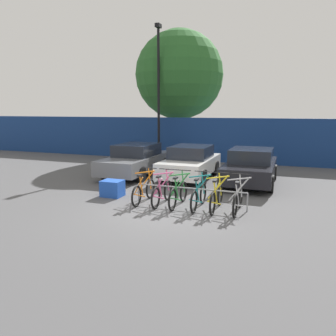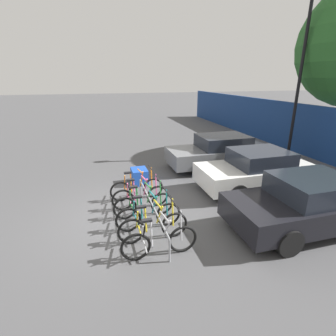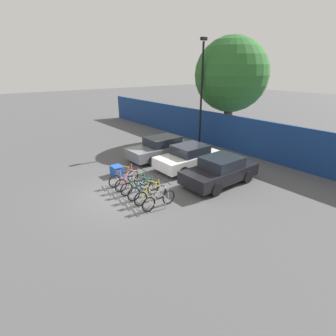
# 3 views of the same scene
# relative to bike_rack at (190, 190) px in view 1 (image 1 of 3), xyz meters

# --- Properties ---
(ground_plane) EXTENTS (120.00, 120.00, 0.00)m
(ground_plane) POSITION_rel_bike_rack_xyz_m (-0.49, -0.67, -0.48)
(ground_plane) COLOR #4C4C4F
(hoarding_wall) EXTENTS (36.00, 0.16, 2.47)m
(hoarding_wall) POSITION_rel_bike_rack_xyz_m (-0.49, 8.82, 0.75)
(hoarding_wall) COLOR navy
(hoarding_wall) RESTS_ON ground
(bike_rack) EXTENTS (3.51, 0.04, 0.57)m
(bike_rack) POSITION_rel_bike_rack_xyz_m (0.00, 0.00, 0.00)
(bike_rack) COLOR gray
(bike_rack) RESTS_ON ground
(bicycle_orange) EXTENTS (0.68, 1.71, 1.05)m
(bicycle_orange) POSITION_rel_bike_rack_xyz_m (-1.48, -0.15, -0.11)
(bicycle_orange) COLOR black
(bicycle_orange) RESTS_ON ground
(bicycle_pink) EXTENTS (0.68, 1.71, 1.05)m
(bicycle_pink) POSITION_rel_bike_rack_xyz_m (-0.85, -0.15, -0.11)
(bicycle_pink) COLOR black
(bicycle_pink) RESTS_ON ground
(bicycle_green) EXTENTS (0.68, 1.71, 1.05)m
(bicycle_green) POSITION_rel_bike_rack_xyz_m (-0.32, -0.15, -0.11)
(bicycle_green) COLOR black
(bicycle_green) RESTS_ON ground
(bicycle_teal) EXTENTS (0.68, 1.71, 1.05)m
(bicycle_teal) POSITION_rel_bike_rack_xyz_m (0.32, -0.15, -0.11)
(bicycle_teal) COLOR black
(bicycle_teal) RESTS_ON ground
(bicycle_yellow) EXTENTS (0.68, 1.71, 1.05)m
(bicycle_yellow) POSITION_rel_bike_rack_xyz_m (0.86, -0.15, -0.11)
(bicycle_yellow) COLOR black
(bicycle_yellow) RESTS_ON ground
(bicycle_silver) EXTENTS (0.68, 1.71, 1.05)m
(bicycle_silver) POSITION_rel_bike_rack_xyz_m (1.48, -0.15, -0.11)
(bicycle_silver) COLOR black
(bicycle_silver) RESTS_ON ground
(car_grey) EXTENTS (1.91, 4.49, 1.40)m
(car_grey) POSITION_rel_bike_rack_xyz_m (-3.68, 3.87, 0.21)
(car_grey) COLOR slate
(car_grey) RESTS_ON ground
(car_white) EXTENTS (1.91, 4.00, 1.40)m
(car_white) POSITION_rel_bike_rack_xyz_m (-1.16, 3.98, 0.21)
(car_white) COLOR silver
(car_white) RESTS_ON ground
(car_black) EXTENTS (1.91, 4.11, 1.40)m
(car_black) POSITION_rel_bike_rack_xyz_m (1.38, 3.78, 0.21)
(car_black) COLOR black
(car_black) RESTS_ON ground
(lamp_post) EXTENTS (0.24, 0.44, 7.44)m
(lamp_post) POSITION_rel_bike_rack_xyz_m (-4.18, 7.83, 3.60)
(lamp_post) COLOR black
(lamp_post) RESTS_ON ground
(cargo_crate) EXTENTS (0.70, 0.56, 0.55)m
(cargo_crate) POSITION_rel_bike_rack_xyz_m (-2.79, 0.16, -0.21)
(cargo_crate) COLOR blue
(cargo_crate) RESTS_ON ground
(tree_behind_hoarding) EXTENTS (5.45, 5.45, 7.78)m
(tree_behind_hoarding) POSITION_rel_bike_rack_xyz_m (-3.92, 10.62, 4.54)
(tree_behind_hoarding) COLOR brown
(tree_behind_hoarding) RESTS_ON ground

